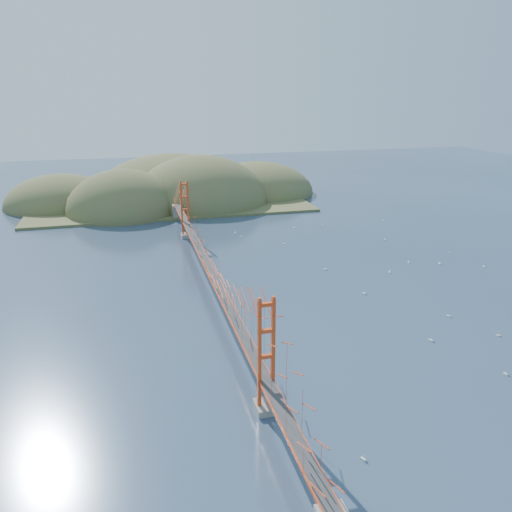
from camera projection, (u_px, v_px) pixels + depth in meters
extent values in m
plane|color=#2B3D56|center=(211.00, 292.00, 75.04)|extent=(320.00, 320.00, 0.00)
cube|color=gray|center=(266.00, 407.00, 47.45)|extent=(2.00, 2.40, 0.70)
cube|color=gray|center=(186.00, 235.00, 102.41)|extent=(2.00, 2.40, 0.70)
cube|color=red|center=(211.00, 271.00, 73.98)|extent=(1.40, 92.00, 0.16)
cube|color=red|center=(211.00, 273.00, 74.05)|extent=(1.33, 92.00, 0.24)
cube|color=#38383A|center=(211.00, 271.00, 73.95)|extent=(1.19, 92.00, 0.03)
cube|color=gray|center=(177.00, 212.00, 116.65)|extent=(2.20, 2.60, 3.30)
cube|color=brown|center=(170.00, 201.00, 133.59)|extent=(70.00, 40.00, 0.60)
ellipsoid|color=brown|center=(125.00, 212.00, 123.44)|extent=(28.00, 28.00, 21.00)
ellipsoid|color=brown|center=(201.00, 202.00, 133.77)|extent=(36.00, 36.00, 25.00)
ellipsoid|color=brown|center=(258.00, 193.00, 145.44)|extent=(32.00, 32.00, 18.00)
ellipsoid|color=brown|center=(61.00, 205.00, 130.58)|extent=(28.00, 28.00, 16.00)
ellipsoid|color=brown|center=(173.00, 192.00, 146.98)|extent=(44.00, 44.00, 22.00)
cube|color=white|center=(385.00, 239.00, 100.71)|extent=(0.22, 0.60, 0.11)
cylinder|color=white|center=(385.00, 238.00, 100.61)|extent=(0.02, 0.02, 0.64)
cube|color=white|center=(383.00, 221.00, 115.05)|extent=(0.65, 0.34, 0.11)
cylinder|color=white|center=(383.00, 219.00, 114.94)|extent=(0.02, 0.02, 0.68)
cube|color=white|center=(364.00, 293.00, 74.38)|extent=(0.41, 0.64, 0.11)
cylinder|color=white|center=(364.00, 291.00, 74.27)|extent=(0.02, 0.02, 0.67)
cube|color=white|center=(498.00, 335.00, 61.74)|extent=(0.49, 0.45, 0.09)
cylinder|color=white|center=(499.00, 333.00, 61.65)|extent=(0.01, 0.01, 0.55)
cube|color=white|center=(409.00, 262.00, 87.60)|extent=(0.26, 0.53, 0.09)
cylinder|color=white|center=(409.00, 261.00, 87.52)|extent=(0.01, 0.01, 0.55)
cube|color=white|center=(323.00, 226.00, 110.87)|extent=(0.51, 0.51, 0.10)
cylinder|color=white|center=(323.00, 224.00, 110.78)|extent=(0.02, 0.02, 0.60)
cube|color=white|center=(390.00, 272.00, 82.95)|extent=(0.39, 0.64, 0.11)
cylinder|color=white|center=(390.00, 270.00, 82.85)|extent=(0.02, 0.02, 0.66)
cube|color=white|center=(431.00, 340.00, 60.54)|extent=(0.45, 0.66, 0.11)
cylinder|color=white|center=(431.00, 338.00, 60.43)|extent=(0.02, 0.02, 0.69)
cube|color=white|center=(364.00, 459.00, 41.18)|extent=(0.38, 0.56, 0.10)
cylinder|color=white|center=(364.00, 456.00, 41.08)|extent=(0.02, 0.02, 0.58)
cube|color=white|center=(235.00, 233.00, 105.39)|extent=(0.66, 0.39, 0.11)
cylinder|color=white|center=(235.00, 231.00, 105.28)|extent=(0.02, 0.02, 0.68)
cube|color=white|center=(325.00, 269.00, 84.25)|extent=(0.58, 0.58, 0.11)
cylinder|color=white|center=(325.00, 267.00, 84.14)|extent=(0.02, 0.02, 0.67)
cube|color=white|center=(440.00, 263.00, 87.04)|extent=(0.36, 0.62, 0.11)
cylinder|color=white|center=(440.00, 262.00, 86.94)|extent=(0.02, 0.02, 0.65)
cube|color=white|center=(450.00, 253.00, 92.76)|extent=(0.45, 0.45, 0.09)
cylinder|color=white|center=(450.00, 251.00, 92.68)|extent=(0.01, 0.01, 0.52)
cube|color=white|center=(294.00, 228.00, 108.93)|extent=(0.62, 0.22, 0.11)
cylinder|color=white|center=(294.00, 227.00, 108.82)|extent=(0.02, 0.02, 0.66)
cube|color=white|center=(449.00, 316.00, 66.98)|extent=(0.56, 0.48, 0.10)
cylinder|color=white|center=(449.00, 314.00, 66.88)|extent=(0.02, 0.02, 0.61)
cube|color=white|center=(484.00, 267.00, 85.44)|extent=(0.27, 0.58, 0.10)
cylinder|color=white|center=(484.00, 265.00, 85.34)|extent=(0.02, 0.02, 0.60)
cube|color=white|center=(284.00, 244.00, 98.04)|extent=(0.57, 0.37, 0.10)
cylinder|color=white|center=(284.00, 242.00, 97.94)|extent=(0.02, 0.02, 0.59)
cube|color=white|center=(241.00, 236.00, 102.80)|extent=(0.50, 0.23, 0.09)
cylinder|color=white|center=(241.00, 235.00, 102.71)|extent=(0.01, 0.01, 0.53)
cube|color=white|center=(506.00, 374.00, 53.43)|extent=(0.24, 0.56, 0.10)
cylinder|color=white|center=(506.00, 371.00, 53.34)|extent=(0.02, 0.02, 0.59)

